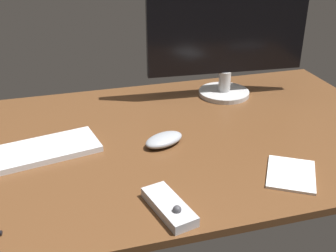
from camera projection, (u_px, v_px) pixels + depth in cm
name	position (u px, v px, depth cm)	size (l,w,h in cm)	color
desk	(171.00, 139.00, 124.01)	(140.00, 84.00, 2.00)	brown
monitor	(227.00, 40.00, 142.62)	(55.02, 17.93, 37.64)	#BCBCBC
keyboard	(34.00, 152.00, 114.01)	(34.22, 13.62, 1.63)	silver
computer_mouse	(164.00, 140.00, 118.63)	(11.92, 6.69, 3.03)	#999EA5
media_remote	(169.00, 207.00, 92.15)	(9.39, 16.47, 3.61)	#B7B7BC
notepad	(291.00, 174.00, 105.22)	(14.85, 11.52, 0.66)	white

